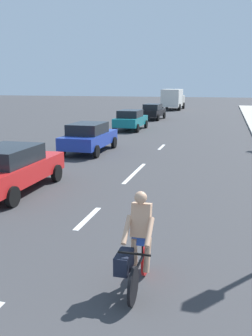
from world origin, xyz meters
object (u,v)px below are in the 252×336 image
object	(u,v)px
parked_car_red	(10,167)
parked_car_teal	(131,119)
cyclist	(137,246)
delivery_truck	(173,99)
parked_car_blue	(89,137)
parked_car_black	(153,111)

from	to	relation	value
parked_car_red	parked_car_teal	xyz separation A→B (m)	(-0.27, 17.67, -0.00)
cyclist	delivery_truck	world-z (taller)	delivery_truck
parked_car_blue	parked_car_red	bearing A→B (deg)	-89.40
parked_car_blue	cyclist	bearing A→B (deg)	-65.65
parked_car_blue	parked_car_black	bearing A→B (deg)	90.83
delivery_truck	parked_car_blue	bearing A→B (deg)	-88.26
parked_car_blue	parked_car_black	size ratio (longest dim) A/B	1.05
parked_car_red	parked_car_black	xyz separation A→B (m)	(-0.21, 26.58, -0.00)
parked_car_black	parked_car_blue	bearing A→B (deg)	-86.22
cyclist	parked_car_red	distance (m)	7.46
cyclist	parked_car_blue	bearing A→B (deg)	-66.55
parked_car_blue	delivery_truck	world-z (taller)	delivery_truck
cyclist	parked_car_teal	bearing A→B (deg)	-76.03
parked_car_blue	parked_car_teal	xyz separation A→B (m)	(-0.23, 9.96, -0.00)
parked_car_red	delivery_truck	size ratio (longest dim) A/B	0.72
cyclist	parked_car_teal	distance (m)	23.35
parked_car_red	parked_car_blue	world-z (taller)	same
parked_car_red	parked_car_blue	xyz separation A→B (m)	(-0.04, 7.70, -0.00)
parked_car_red	parked_car_teal	distance (m)	17.67
cyclist	parked_car_red	size ratio (longest dim) A/B	0.40
parked_car_teal	cyclist	bearing A→B (deg)	-74.75
parked_car_teal	delivery_truck	xyz separation A→B (m)	(0.00, 23.76, 0.66)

